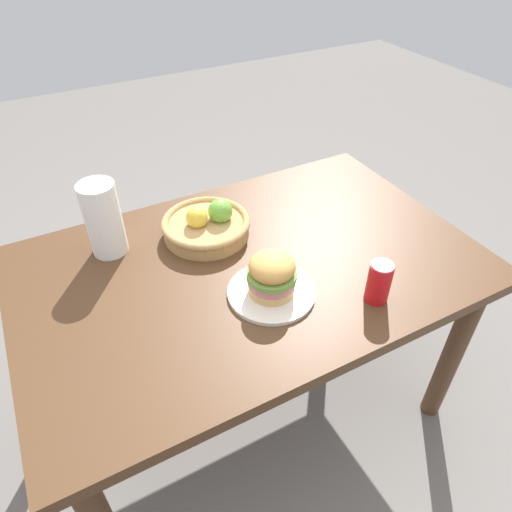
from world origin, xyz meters
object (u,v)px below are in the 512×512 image
plate (271,292)px  soda_can (379,282)px  sandwich (272,274)px  fruit_basket (207,225)px  paper_towel_roll (103,219)px

plate → soda_can: size_ratio=1.99×
sandwich → fruit_basket: sandwich is taller
plate → paper_towel_roll: size_ratio=1.04×
plate → soda_can: 0.30m
sandwich → paper_towel_roll: (-0.35, 0.41, 0.05)m
fruit_basket → paper_towel_roll: 0.32m
plate → fruit_basket: bearing=97.9°
sandwich → paper_towel_roll: bearing=130.5°
sandwich → soda_can: sandwich is taller
plate → soda_can: soda_can is taller
fruit_basket → sandwich: bearing=-82.1°
sandwich → paper_towel_roll: size_ratio=0.59×
soda_can → fruit_basket: 0.58m
fruit_basket → paper_towel_roll: bearing=167.5°
plate → paper_towel_roll: (-0.35, 0.41, 0.11)m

